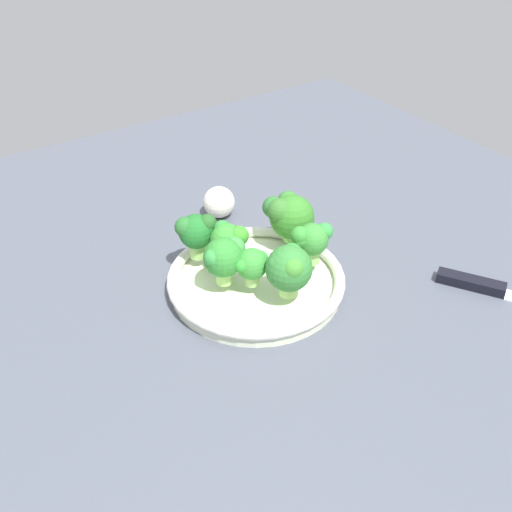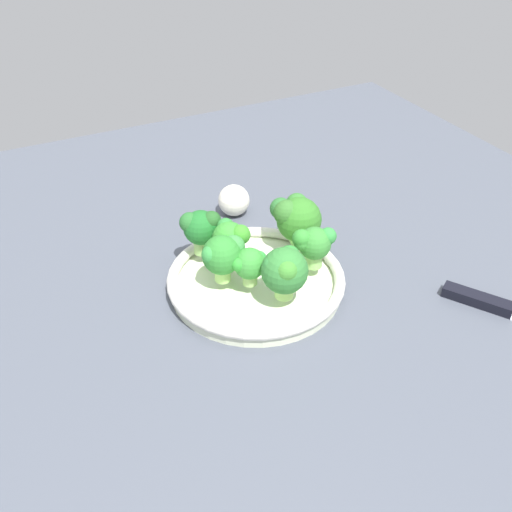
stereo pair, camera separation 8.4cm
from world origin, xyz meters
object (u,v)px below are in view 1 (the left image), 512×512
at_px(bowl, 256,281).
at_px(broccoli_floret_2, 229,239).
at_px(garlic_bulb, 219,202).
at_px(knife, 505,292).
at_px(broccoli_floret_3, 291,267).
at_px(broccoli_floret_1, 311,240).
at_px(broccoli_floret_5, 252,265).
at_px(broccoli_floret_4, 197,231).
at_px(broccoli_floret_0, 289,215).
at_px(broccoli_floret_6, 224,257).

distance_m(bowl, broccoli_floret_2, 0.07).
xyz_separation_m(bowl, garlic_bulb, (0.06, 0.20, 0.01)).
distance_m(bowl, knife, 0.35).
bearing_deg(broccoli_floret_3, broccoli_floret_1, 32.04).
xyz_separation_m(knife, garlic_bulb, (-0.23, 0.41, 0.02)).
height_order(broccoli_floret_2, broccoli_floret_5, broccoli_floret_2).
height_order(broccoli_floret_4, broccoli_floret_5, broccoli_floret_4).
bearing_deg(broccoli_floret_0, broccoli_floret_3, -125.01).
bearing_deg(garlic_bulb, broccoli_floret_4, -131.47).
distance_m(bowl, broccoli_floret_5, 0.05).
relative_size(broccoli_floret_0, broccoli_floret_3, 1.00).
bearing_deg(broccoli_floret_6, broccoli_floret_3, -49.43).
height_order(broccoli_floret_0, knife, broccoli_floret_0).
xyz_separation_m(broccoli_floret_5, knife, (0.30, -0.19, -0.06)).
height_order(broccoli_floret_2, broccoli_floret_3, broccoli_floret_3).
height_order(broccoli_floret_0, broccoli_floret_3, same).
bearing_deg(bowl, broccoli_floret_5, -136.44).
bearing_deg(broccoli_floret_3, garlic_bulb, 80.21).
relative_size(broccoli_floret_0, broccoli_floret_1, 1.16).
xyz_separation_m(broccoli_floret_4, knife, (0.33, -0.29, -0.07)).
xyz_separation_m(broccoli_floret_0, broccoli_floret_1, (-0.01, -0.07, -0.00)).
xyz_separation_m(bowl, broccoli_floret_6, (-0.05, 0.01, 0.06)).
bearing_deg(broccoli_floret_6, broccoli_floret_2, 48.28).
bearing_deg(knife, garlic_bulb, 119.04).
bearing_deg(bowl, knife, -36.01).
height_order(broccoli_floret_5, broccoli_floret_6, broccoli_floret_6).
height_order(broccoli_floret_3, broccoli_floret_4, broccoli_floret_3).
bearing_deg(broccoli_floret_0, knife, -52.13).
distance_m(broccoli_floret_1, garlic_bulb, 0.23).
distance_m(broccoli_floret_1, broccoli_floret_4, 0.16).
height_order(broccoli_floret_1, broccoli_floret_5, broccoli_floret_1).
bearing_deg(broccoli_floret_1, broccoli_floret_2, 149.90).
bearing_deg(broccoli_floret_2, broccoli_floret_1, -30.10).
bearing_deg(broccoli_floret_0, garlic_bulb, 100.90).
bearing_deg(broccoli_floret_5, broccoli_floret_1, -2.07).
bearing_deg(broccoli_floret_0, broccoli_floret_4, 165.40).
distance_m(broccoli_floret_4, knife, 0.45).
bearing_deg(broccoli_floret_5, garlic_bulb, 70.63).
height_order(broccoli_floret_4, knife, broccoli_floret_4).
bearing_deg(broccoli_floret_2, broccoli_floret_3, -71.30).
relative_size(broccoli_floret_4, knife, 0.29).
bearing_deg(bowl, broccoli_floret_4, 120.18).
height_order(bowl, broccoli_floret_5, broccoli_floret_5).
bearing_deg(broccoli_floret_5, broccoli_floret_6, 138.90).
bearing_deg(broccoli_floret_6, garlic_bulb, 61.42).
relative_size(broccoli_floret_2, broccoli_floret_4, 0.97).
height_order(broccoli_floret_3, knife, broccoli_floret_3).
bearing_deg(broccoli_floret_5, broccoli_floret_2, 92.45).
relative_size(broccoli_floret_3, broccoli_floret_6, 1.06).
distance_m(broccoli_floret_1, broccoli_floret_3, 0.08).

